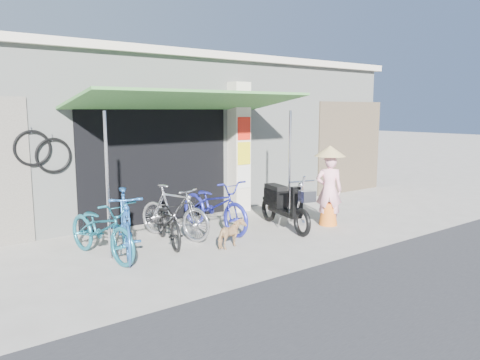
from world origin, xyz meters
TOP-DOWN VIEW (x-y plane):
  - ground at (0.00, 0.00)m, footprint 80.00×80.00m
  - bicycle_shop at (-0.00, 5.09)m, footprint 12.30×5.30m
  - shop_pillar at (0.85, 2.45)m, footprint 0.42×0.44m
  - awning at (-0.90, 1.63)m, footprint 4.60×1.88m
  - neighbour_right at (5.00, 2.59)m, footprint 2.60×0.06m
  - bike_teal at (-3.08, 0.87)m, footprint 0.94×1.93m
  - bike_blue at (-2.73, 0.75)m, footprint 1.09×1.88m
  - bike_black at (-1.83, 0.95)m, footprint 0.91×1.65m
  - bike_silver at (-1.57, 1.23)m, footprint 0.99×1.73m
  - bike_navy at (-0.66, 1.23)m, footprint 0.85×2.02m
  - street_dog at (-1.09, 0.07)m, footprint 0.63×0.43m
  - moped at (0.56, 0.56)m, footprint 0.68×1.86m
  - nun at (1.48, 0.18)m, footprint 0.64×0.64m

SIDE VIEW (x-z plane):
  - ground at x=0.00m, z-range 0.00..0.00m
  - street_dog at x=-1.09m, z-range 0.00..0.49m
  - bike_black at x=-1.83m, z-range 0.00..0.82m
  - moped at x=0.56m, z-range -0.05..1.02m
  - bike_teal at x=-3.08m, z-range 0.00..0.97m
  - bike_silver at x=-1.57m, z-range 0.00..1.00m
  - bike_navy at x=-0.66m, z-range 0.00..1.03m
  - bike_blue at x=-2.73m, z-range 0.00..1.09m
  - nun at x=1.48m, z-range 0.00..1.65m
  - neighbour_right at x=5.00m, z-range 0.00..2.60m
  - shop_pillar at x=0.85m, z-range 0.00..3.00m
  - bicycle_shop at x=0.00m, z-range 0.00..3.66m
  - awning at x=-0.90m, z-range 1.15..3.88m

